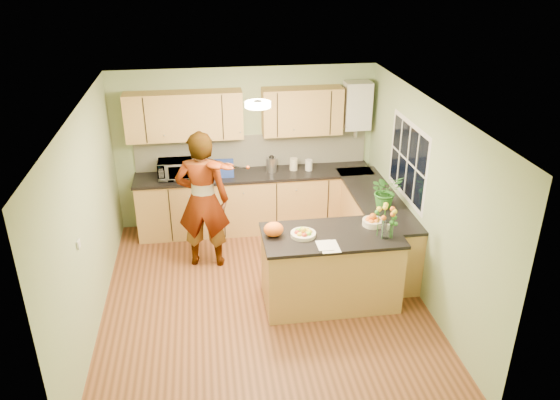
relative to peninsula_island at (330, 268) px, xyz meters
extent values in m
plane|color=#583119|center=(-0.82, 0.15, -0.48)|extent=(4.50, 4.50, 0.00)
cube|color=white|center=(-0.82, 0.15, 2.02)|extent=(4.00, 4.50, 0.02)
cube|color=#91AD7C|center=(-0.82, 2.40, 0.77)|extent=(4.00, 0.02, 2.50)
cube|color=#91AD7C|center=(-0.82, -2.10, 0.77)|extent=(4.00, 0.02, 2.50)
cube|color=#91AD7C|center=(-2.82, 0.15, 0.77)|extent=(0.02, 4.50, 2.50)
cube|color=#91AD7C|center=(1.18, 0.15, 0.77)|extent=(0.02, 4.50, 2.50)
cube|color=#AD7F45|center=(-0.72, 2.10, -0.03)|extent=(3.60, 0.60, 0.90)
cube|color=black|center=(-0.72, 2.09, 0.44)|extent=(3.64, 0.62, 0.04)
cube|color=#AD7F45|center=(0.88, 1.00, -0.03)|extent=(0.60, 2.20, 0.90)
cube|color=black|center=(0.87, 1.00, 0.44)|extent=(0.62, 2.24, 0.04)
cube|color=#EBE7CB|center=(-0.72, 2.39, 0.72)|extent=(3.60, 0.02, 0.52)
cube|color=#AD7F45|center=(-1.72, 2.23, 1.37)|extent=(1.70, 0.34, 0.70)
cube|color=#AD7F45|center=(0.03, 2.23, 1.37)|extent=(1.20, 0.34, 0.70)
cube|color=silver|center=(0.88, 2.24, 1.42)|extent=(0.40, 0.30, 0.72)
cylinder|color=#B4B3B8|center=(0.88, 2.24, 1.02)|extent=(0.06, 0.06, 0.20)
cube|color=silver|center=(1.17, 0.75, 1.07)|extent=(0.01, 1.30, 1.05)
cube|color=black|center=(1.17, 0.75, 1.07)|extent=(0.01, 1.18, 0.92)
cube|color=silver|center=(-2.81, -0.45, 0.82)|extent=(0.02, 0.09, 0.09)
cylinder|color=#FFEABF|center=(-0.82, 0.45, 1.98)|extent=(0.30, 0.30, 0.06)
cylinder|color=silver|center=(-0.82, 0.45, 2.01)|extent=(0.10, 0.10, 0.02)
cube|color=#AD7F45|center=(0.00, 0.00, -0.02)|extent=(1.63, 0.82, 0.92)
cube|color=black|center=(0.00, 0.00, 0.46)|extent=(1.67, 0.86, 0.04)
cylinder|color=beige|center=(-0.35, 0.00, 0.50)|extent=(0.30, 0.30, 0.05)
cylinder|color=beige|center=(0.55, 0.15, 0.52)|extent=(0.26, 0.26, 0.07)
cylinder|color=silver|center=(0.60, -0.18, 0.59)|extent=(0.11, 0.11, 0.21)
ellipsoid|color=orange|center=(-0.70, 0.05, 0.57)|extent=(0.30, 0.28, 0.18)
cube|color=white|center=(-0.10, -0.30, 0.48)|extent=(0.22, 0.29, 0.01)
imported|color=#DFA688|center=(-1.52, 1.14, 0.50)|extent=(0.78, 0.57, 1.96)
imported|color=silver|center=(-1.91, 2.08, 0.60)|extent=(0.50, 0.34, 0.28)
cube|color=navy|center=(-1.18, 2.08, 0.57)|extent=(0.30, 0.23, 0.23)
cylinder|color=#B4B3B8|center=(-0.45, 2.14, 0.57)|extent=(0.16, 0.16, 0.22)
sphere|color=black|center=(-0.45, 2.14, 0.72)|extent=(0.08, 0.08, 0.08)
cylinder|color=beige|center=(-0.11, 2.15, 0.55)|extent=(0.13, 0.13, 0.19)
cylinder|color=silver|center=(0.13, 2.10, 0.54)|extent=(0.13, 0.13, 0.17)
imported|color=#2E7326|center=(0.88, 0.69, 0.69)|extent=(0.47, 0.42, 0.46)
camera|label=1|loc=(-1.44, -5.61, 3.63)|focal=35.00mm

